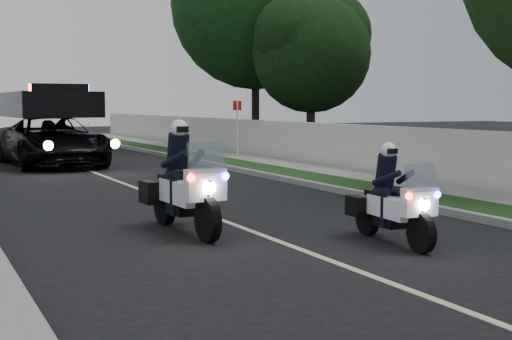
{
  "coord_description": "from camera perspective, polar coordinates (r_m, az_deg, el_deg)",
  "views": [
    {
      "loc": [
        -5.03,
        -6.64,
        2.12
      ],
      "look_at": [
        0.22,
        4.02,
        1.0
      ],
      "focal_mm": 49.07,
      "sensor_mm": 36.0,
      "label": 1
    }
  ],
  "objects": [
    {
      "name": "ground",
      "position": [
        8.6,
        10.7,
        -8.99
      ],
      "size": [
        120.0,
        120.0,
        0.0
      ],
      "primitive_type": "plane",
      "color": "black",
      "rests_on": "ground"
    },
    {
      "name": "curb_right",
      "position": [
        19.09,
        2.51,
        -0.76
      ],
      "size": [
        0.2,
        60.0,
        0.15
      ],
      "primitive_type": "cube",
      "color": "gray",
      "rests_on": "ground"
    },
    {
      "name": "grass_verge",
      "position": [
        19.44,
        4.32,
        -0.65
      ],
      "size": [
        1.2,
        60.0,
        0.16
      ],
      "primitive_type": "cube",
      "color": "#193814",
      "rests_on": "ground"
    },
    {
      "name": "sidewalk_right",
      "position": [
        20.13,
        7.51,
        -0.48
      ],
      "size": [
        1.4,
        60.0,
        0.16
      ],
      "primitive_type": "cube",
      "color": "gray",
      "rests_on": "ground"
    },
    {
      "name": "property_wall",
      "position": [
        20.64,
        9.84,
        1.51
      ],
      "size": [
        0.22,
        60.0,
        1.5
      ],
      "primitive_type": "cube",
      "color": "beige",
      "rests_on": "ground"
    },
    {
      "name": "lane_marking",
      "position": [
        17.52,
        -9.34,
        -1.62
      ],
      "size": [
        0.12,
        50.0,
        0.01
      ],
      "primitive_type": "cube",
      "color": "#BFB78C",
      "rests_on": "ground"
    },
    {
      "name": "police_moto_left",
      "position": [
        11.69,
        -5.88,
        -5.1
      ],
      "size": [
        0.87,
        2.24,
        1.88
      ],
      "primitive_type": null,
      "rotation": [
        0.0,
        0.0,
        0.04
      ],
      "color": "silver",
      "rests_on": "ground"
    },
    {
      "name": "police_moto_right",
      "position": [
        10.95,
        10.98,
        -5.88
      ],
      "size": [
        0.79,
        1.87,
        1.55
      ],
      "primitive_type": null,
      "rotation": [
        0.0,
        0.0,
        -0.09
      ],
      "color": "white",
      "rests_on": "ground"
    },
    {
      "name": "police_suv",
      "position": [
        25.08,
        -16.21,
        0.33
      ],
      "size": [
        3.15,
        6.28,
        2.99
      ],
      "primitive_type": "imported",
      "rotation": [
        0.0,
        0.0,
        0.05
      ],
      "color": "black",
      "rests_on": "ground"
    },
    {
      "name": "sign_post",
      "position": [
        26.48,
        -1.52,
        0.8
      ],
      "size": [
        0.39,
        0.39,
        2.32
      ],
      "primitive_type": null,
      "rotation": [
        0.0,
        0.0,
        0.07
      ],
      "color": "red",
      "rests_on": "ground"
    },
    {
      "name": "tree_right_c",
      "position": [
        29.18,
        4.46,
        1.21
      ],
      "size": [
        6.22,
        6.22,
        8.14
      ],
      "primitive_type": null,
      "rotation": [
        0.0,
        0.0,
        0.34
      ],
      "color": "black",
      "rests_on": "ground"
    },
    {
      "name": "tree_right_d",
      "position": [
        32.6,
        -0.04,
        1.67
      ],
      "size": [
        9.65,
        9.65,
        12.9
      ],
      "primitive_type": null,
      "rotation": [
        0.0,
        0.0,
        -0.29
      ],
      "color": "#164316",
      "rests_on": "ground"
    }
  ]
}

